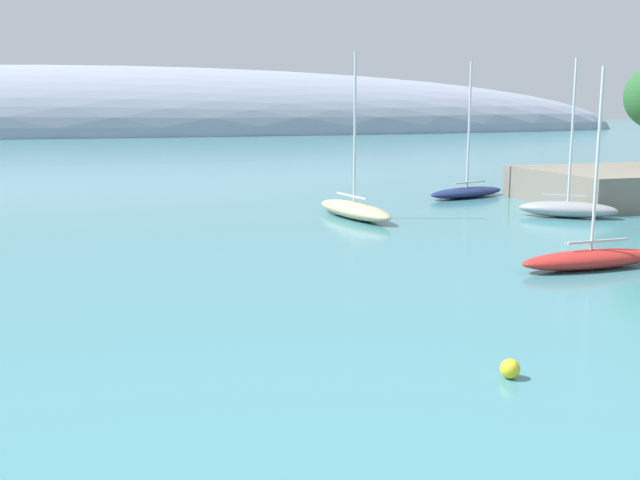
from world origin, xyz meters
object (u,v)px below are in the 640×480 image
Objects in this scene: mooring_buoy_yellow at (510,369)px; sailboat_grey_near_shore at (568,208)px; sailboat_red_outer_mooring at (591,258)px; sailboat_navy_end_of_line at (467,191)px; sailboat_sand_mid_mooring at (354,209)px.

sailboat_grey_near_shore is at bearing 52.26° from mooring_buoy_yellow.
sailboat_red_outer_mooring is 0.84× the size of sailboat_navy_end_of_line.
sailboat_grey_near_shore is 10.87m from sailboat_navy_end_of_line.
mooring_buoy_yellow is (-5.27, -26.57, -0.30)m from sailboat_sand_mid_mooring.
sailboat_sand_mid_mooring is at bearing -76.08° from sailboat_red_outer_mooring.
sailboat_grey_near_shore reaches higher than sailboat_red_outer_mooring.
sailboat_navy_end_of_line is (6.72, 23.58, 0.02)m from sailboat_red_outer_mooring.
sailboat_sand_mid_mooring is 1.18× the size of sailboat_red_outer_mooring.
sailboat_sand_mid_mooring reaches higher than sailboat_grey_near_shore.
mooring_buoy_yellow is at bearing -21.11° from sailboat_sand_mid_mooring.
mooring_buoy_yellow is (-16.74, -33.87, -0.23)m from sailboat_navy_end_of_line.
sailboat_grey_near_shore is 29.16m from mooring_buoy_yellow.
sailboat_red_outer_mooring is 24.52m from sailboat_navy_end_of_line.
mooring_buoy_yellow is at bearing 43.38° from sailboat_red_outer_mooring.
sailboat_grey_near_shore is at bearing 76.45° from sailboat_navy_end_of_line.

